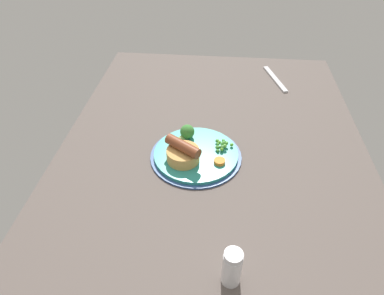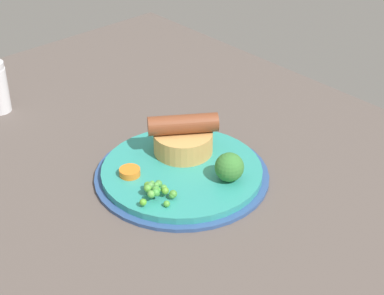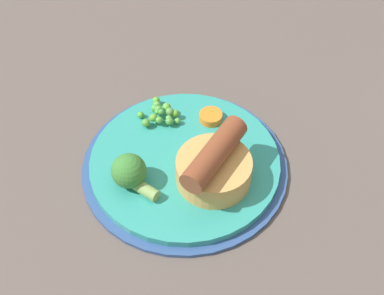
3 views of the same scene
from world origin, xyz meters
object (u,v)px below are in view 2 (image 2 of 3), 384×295
pea_pile (156,191)px  carrot_slice_0 (130,172)px  sausage_pudding (183,137)px  dinner_plate (182,173)px  broccoli_floret_near (229,167)px

pea_pile → carrot_slice_0: size_ratio=1.87×
sausage_pudding → pea_pile: (5.64, -9.35, -1.24)cm
dinner_plate → broccoli_floret_near: (5.77, 2.94, 2.60)cm
sausage_pudding → carrot_slice_0: 9.06cm
sausage_pudding → carrot_slice_0: (-0.35, -8.88, -1.75)cm
pea_pile → broccoli_floret_near: 9.93cm
carrot_slice_0 → dinner_plate: bearing=61.1°
dinner_plate → carrot_slice_0: (-3.32, -6.00, 1.30)cm
dinner_plate → broccoli_floret_near: size_ratio=4.18×
dinner_plate → carrot_slice_0: bearing=-118.9°
pea_pile → carrot_slice_0: (-6.00, 0.46, -0.51)cm
broccoli_floret_near → carrot_slice_0: size_ratio=2.02×
sausage_pudding → pea_pile: size_ratio=1.81×
dinner_plate → pea_pile: (2.68, -6.47, 1.81)cm
pea_pile → carrot_slice_0: bearing=175.6°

